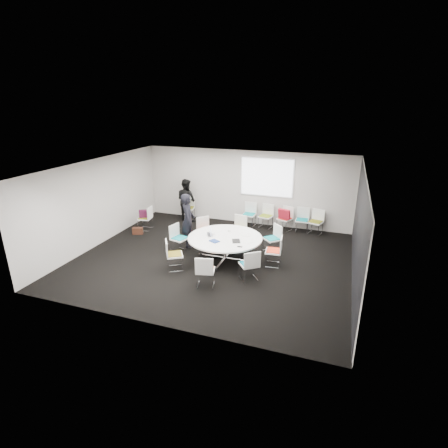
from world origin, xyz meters
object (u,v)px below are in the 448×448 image
(chair_ring_a, at_px, (274,257))
(chair_ring_c, at_px, (238,233))
(conference_table, at_px, (225,243))
(chair_ring_h, at_px, (249,270))
(person_back, at_px, (186,200))
(chair_back_d, at_px, (302,225))
(maroon_bag, at_px, (145,214))
(brown_bag, at_px, (138,231))
(chair_back_c, at_px, (285,223))
(chair_ring_b, at_px, (272,244))
(chair_ring_e, at_px, (180,243))
(chair_back_b, at_px, (266,221))
(chair_ring_f, at_px, (174,260))
(chair_person_back, at_px, (189,212))
(chair_back_a, at_px, (249,219))
(chair_ring_g, at_px, (205,277))
(cup, at_px, (229,231))
(chair_ring_d, at_px, (205,235))
(person_main, at_px, (188,220))
(chair_back_e, at_px, (315,227))
(chair_spare_left, at_px, (146,223))
(laptop, at_px, (211,234))

(chair_ring_a, xyz_separation_m, chair_ring_c, (-1.51, 1.42, 0.00))
(chair_ring_a, bearing_deg, conference_table, 88.59)
(chair_ring_h, xyz_separation_m, person_back, (-3.64, 3.92, 0.56))
(chair_back_d, relative_size, maroon_bag, 2.20)
(brown_bag, bearing_deg, chair_back_c, 23.38)
(chair_ring_b, distance_m, chair_ring_e, 2.92)
(chair_ring_a, bearing_deg, chair_ring_e, 84.75)
(chair_ring_b, relative_size, chair_ring_e, 1.00)
(chair_back_b, relative_size, chair_back_d, 1.00)
(chair_ring_e, relative_size, chair_ring_f, 1.00)
(brown_bag, bearing_deg, chair_person_back, 64.85)
(chair_back_a, bearing_deg, chair_ring_e, 67.56)
(chair_ring_g, xyz_separation_m, cup, (-0.07, 2.10, 0.50))
(chair_ring_h, distance_m, chair_person_back, 5.47)
(chair_ring_a, xyz_separation_m, chair_ring_d, (-2.49, 0.88, 0.00))
(chair_back_b, height_order, chair_person_back, same)
(chair_person_back, bearing_deg, chair_back_c, 166.61)
(chair_ring_a, bearing_deg, brown_bag, 74.76)
(chair_ring_d, distance_m, chair_ring_e, 1.04)
(conference_table, distance_m, chair_ring_f, 1.59)
(chair_person_back, xyz_separation_m, person_main, (1.15, -2.51, 0.61))
(chair_ring_d, bearing_deg, cup, 104.86)
(chair_back_d, distance_m, brown_bag, 5.92)
(conference_table, xyz_separation_m, chair_back_b, (0.53, 3.13, -0.26))
(conference_table, relative_size, chair_ring_a, 2.50)
(chair_ring_c, xyz_separation_m, chair_back_e, (2.40, 1.55, 0.00))
(chair_back_e, xyz_separation_m, chair_spare_left, (-5.95, -1.61, 0.00))
(chair_back_d, distance_m, cup, 3.33)
(brown_bag, bearing_deg, chair_back_e, 19.41)
(person_main, xyz_separation_m, maroon_bag, (-2.14, 0.85, -0.26))
(chair_back_a, relative_size, chair_back_e, 1.00)
(person_back, bearing_deg, chair_ring_c, 172.89)
(chair_back_e, distance_m, chair_spare_left, 6.17)
(chair_spare_left, height_order, maroon_bag, chair_spare_left)
(chair_ring_c, distance_m, chair_back_e, 2.86)
(chair_person_back, bearing_deg, chair_ring_d, 113.89)
(person_back, height_order, maroon_bag, person_back)
(chair_ring_g, bearing_deg, maroon_bag, 125.12)
(chair_ring_f, xyz_separation_m, chair_ring_g, (1.19, -0.60, 0.00))
(chair_ring_d, bearing_deg, chair_ring_a, 113.83)
(chair_back_e, bearing_deg, chair_back_c, 16.70)
(chair_back_d, bearing_deg, person_back, 2.00)
(chair_ring_d, height_order, chair_back_e, same)
(chair_ring_a, height_order, chair_back_a, same)
(chair_ring_d, relative_size, chair_spare_left, 1.00)
(chair_ring_b, height_order, chair_ring_h, same)
(conference_table, relative_size, laptop, 6.35)
(chair_spare_left, relative_size, brown_bag, 2.44)
(chair_ring_g, xyz_separation_m, chair_back_a, (-0.15, 4.79, 0.00))
(chair_ring_c, height_order, chair_ring_h, same)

